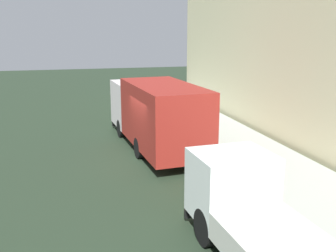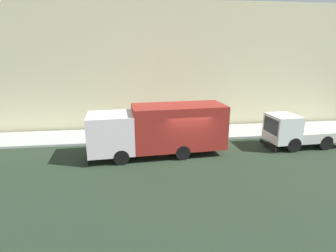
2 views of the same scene
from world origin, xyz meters
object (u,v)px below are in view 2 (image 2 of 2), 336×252
pedestrian_walking (108,127)px  traffic_cone_orange (107,136)px  small_flatbed_truck (298,132)px  large_utility_truck (159,128)px

pedestrian_walking → traffic_cone_orange: pedestrian_walking is taller
small_flatbed_truck → pedestrian_walking: bearing=74.5°
small_flatbed_truck → pedestrian_walking: 12.56m
large_utility_truck → small_flatbed_truck: size_ratio=1.54×
small_flatbed_truck → pedestrian_walking: size_ratio=3.18×
traffic_cone_orange → large_utility_truck: bearing=-128.4°
large_utility_truck → pedestrian_walking: 4.42m
large_utility_truck → small_flatbed_truck: bearing=-92.9°
small_flatbed_truck → pedestrian_walking: (2.76, 12.25, 0.01)m
pedestrian_walking → traffic_cone_orange: bearing=-82.7°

